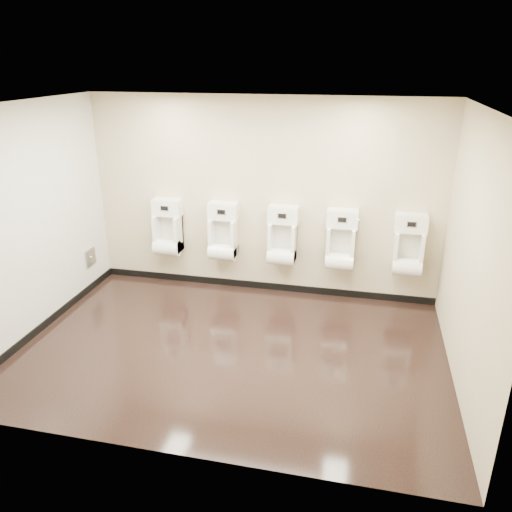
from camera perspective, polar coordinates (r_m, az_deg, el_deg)
The scene contains 15 objects.
ground at distance 6.07m, azimuth -2.80°, elevation -10.60°, with size 5.00×3.50×0.00m, color black.
ceiling at distance 5.15m, azimuth -3.38°, elevation 16.75°, with size 5.00×3.50×0.00m, color white.
back_wall at distance 7.08m, azimuth 0.73°, elevation 6.62°, with size 5.00×0.02×2.80m, color beige.
front_wall at distance 3.94m, azimuth -9.88°, elevation -6.54°, with size 5.00×0.02×2.80m, color beige.
left_wall at distance 6.55m, azimuth -24.67°, elevation 3.37°, with size 0.02×3.50×2.80m, color beige.
right_wall at distance 5.38m, azimuth 23.53°, elevation -0.18°, with size 0.02×3.50×2.80m, color beige.
tile_overlay_left at distance 6.55m, azimuth -24.64°, elevation 3.37°, with size 0.01×3.50×2.80m, color white.
skirting_back at distance 7.53m, azimuth 0.66°, elevation -3.37°, with size 5.00×0.02×0.10m, color black.
skirting_left at distance 7.05m, azimuth -22.88°, elevation -7.09°, with size 0.02×3.50×0.10m, color black.
access_panel at distance 7.76m, azimuth -18.42°, elevation -0.14°, with size 0.04×0.25×0.25m.
urinal_0 at distance 7.51m, azimuth -10.06°, elevation 2.81°, with size 0.44×0.33×0.82m.
urinal_1 at distance 7.23m, azimuth -3.79°, elevation 2.37°, with size 0.44×0.33×0.82m.
urinal_2 at distance 7.05m, azimuth 3.02°, elevation 1.86°, with size 0.44×0.33×0.82m.
urinal_3 at distance 6.97m, azimuth 9.66°, elevation 1.34°, with size 0.44×0.33×0.82m.
urinal_4 at distance 6.99m, azimuth 17.01°, elevation 0.74°, with size 0.44×0.33×0.82m.
Camera 1 is at (1.40, -4.94, 3.24)m, focal length 35.00 mm.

